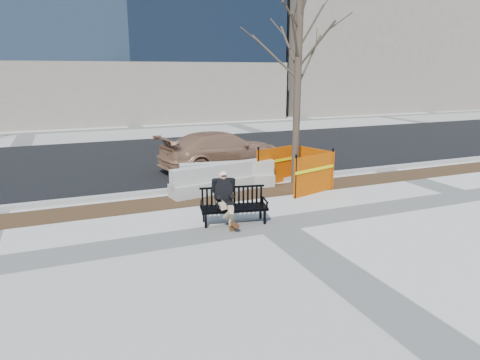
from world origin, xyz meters
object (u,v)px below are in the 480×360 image
object	(u,v)px
tree_fence	(294,188)
sedan	(222,168)
jersey_barrier_left	(218,192)
seated_man	(224,223)
jersey_barrier_right	(228,188)
bench	(234,223)

from	to	relation	value
tree_fence	sedan	world-z (taller)	tree_fence
sedan	jersey_barrier_left	size ratio (longest dim) A/B	1.59
tree_fence	jersey_barrier_left	world-z (taller)	tree_fence
jersey_barrier_left	seated_man	bearing A→B (deg)	-116.76
tree_fence	jersey_barrier_right	xyz separation A→B (m)	(-1.87, 0.78, 0.00)
tree_fence	jersey_barrier_left	xyz separation A→B (m)	(-2.28, 0.47, 0.00)
jersey_barrier_left	bench	bearing A→B (deg)	-111.96
sedan	jersey_barrier_left	world-z (taller)	sedan
sedan	jersey_barrier_right	size ratio (longest dim) A/B	1.62
bench	sedan	distance (m)	5.80
tree_fence	jersey_barrier_right	distance (m)	2.03
bench	jersey_barrier_right	world-z (taller)	bench
sedan	bench	bearing A→B (deg)	152.99
jersey_barrier_left	jersey_barrier_right	world-z (taller)	jersey_barrier_left
seated_man	jersey_barrier_right	bearing A→B (deg)	79.38
sedan	jersey_barrier_right	distance (m)	2.71
jersey_barrier_right	bench	bearing A→B (deg)	-99.45
seated_man	tree_fence	bearing A→B (deg)	45.97
bench	sedan	size ratio (longest dim) A/B	0.34
seated_man	sedan	bearing A→B (deg)	81.90
bench	seated_man	bearing A→B (deg)	169.33
bench	tree_fence	size ratio (longest dim) A/B	0.25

